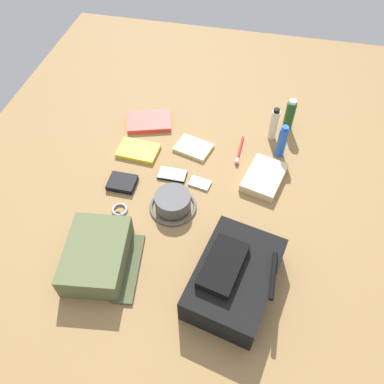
{
  "coord_description": "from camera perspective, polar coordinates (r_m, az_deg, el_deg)",
  "views": [
    {
      "loc": [
        0.92,
        0.2,
        1.21
      ],
      "look_at": [
        0.0,
        0.0,
        0.04
      ],
      "focal_mm": 36.42,
      "sensor_mm": 36.0,
      "label": 1
    }
  ],
  "objects": [
    {
      "name": "ground_plane",
      "position": [
        1.55,
        -0.0,
        -1.21
      ],
      "size": [
        2.64,
        2.02,
        0.02
      ],
      "primitive_type": "cube",
      "color": "olive",
      "rests_on": "ground"
    },
    {
      "name": "backpack",
      "position": [
        1.29,
        6.17,
        -12.38
      ],
      "size": [
        0.4,
        0.31,
        0.14
      ],
      "color": "black",
      "rests_on": "ground_plane"
    },
    {
      "name": "toiletry_pouch",
      "position": [
        1.38,
        -13.61,
        -9.08
      ],
      "size": [
        0.3,
        0.28,
        0.1
      ],
      "color": "#56603D",
      "rests_on": "ground_plane"
    },
    {
      "name": "bucket_hat",
      "position": [
        1.49,
        -2.83,
        -1.58
      ],
      "size": [
        0.18,
        0.18,
        0.07
      ],
      "color": "#5B5B5B",
      "rests_on": "ground_plane"
    },
    {
      "name": "shampoo_bottle",
      "position": [
        1.82,
        14.1,
        10.84
      ],
      "size": [
        0.04,
        0.04,
        0.16
      ],
      "color": "#19471E",
      "rests_on": "ground_plane"
    },
    {
      "name": "lotion_bottle",
      "position": [
        1.76,
        11.9,
        9.69
      ],
      "size": [
        0.03,
        0.03,
        0.16
      ],
      "color": "beige",
      "rests_on": "ground_plane"
    },
    {
      "name": "deodorant_spray",
      "position": [
        1.69,
        13.03,
        7.2
      ],
      "size": [
        0.04,
        0.04,
        0.16
      ],
      "color": "blue",
      "rests_on": "ground_plane"
    },
    {
      "name": "paperback_novel",
      "position": [
        1.85,
        -6.3,
        10.21
      ],
      "size": [
        0.19,
        0.23,
        0.02
      ],
      "color": "red",
      "rests_on": "ground_plane"
    },
    {
      "name": "travel_guidebook",
      "position": [
        1.72,
        -7.87,
        5.99
      ],
      "size": [
        0.13,
        0.18,
        0.02
      ],
      "color": "yellow",
      "rests_on": "ground_plane"
    },
    {
      "name": "cell_phone",
      "position": [
        1.61,
        -2.91,
        2.58
      ],
      "size": [
        0.07,
        0.11,
        0.01
      ],
      "color": "black",
      "rests_on": "ground_plane"
    },
    {
      "name": "media_player",
      "position": [
        1.58,
        1.15,
        1.28
      ],
      "size": [
        0.07,
        0.09,
        0.01
      ],
      "color": "#B7B7BC",
      "rests_on": "ground_plane"
    },
    {
      "name": "wristwatch",
      "position": [
        1.52,
        -10.59,
        -2.66
      ],
      "size": [
        0.07,
        0.06,
        0.01
      ],
      "color": "#99999E",
      "rests_on": "ground_plane"
    },
    {
      "name": "toothbrush",
      "position": [
        1.71,
        6.93,
        5.86
      ],
      "size": [
        0.18,
        0.02,
        0.02
      ],
      "color": "red",
      "rests_on": "ground_plane"
    },
    {
      "name": "wallet",
      "position": [
        1.6,
        -10.19,
        1.34
      ],
      "size": [
        0.09,
        0.11,
        0.02
      ],
      "primitive_type": "cube",
      "rotation": [
        0.0,
        0.0,
        0.0
      ],
      "color": "black",
      "rests_on": "ground_plane"
    },
    {
      "name": "notepad",
      "position": [
        1.72,
        0.2,
        6.51
      ],
      "size": [
        0.15,
        0.17,
        0.02
      ],
      "primitive_type": "cube",
      "rotation": [
        0.0,
        0.0,
        -0.27
      ],
      "color": "beige",
      "rests_on": "ground_plane"
    },
    {
      "name": "folded_towel",
      "position": [
        1.61,
        10.51,
        2.14
      ],
      "size": [
        0.23,
        0.19,
        0.04
      ],
      "primitive_type": "cube",
      "rotation": [
        0.0,
        0.0,
        -0.25
      ],
      "color": "beige",
      "rests_on": "ground_plane"
    }
  ]
}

